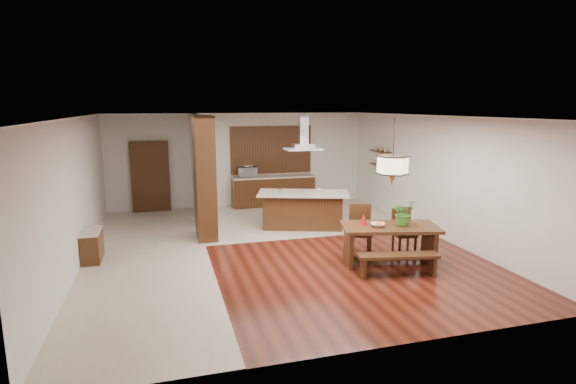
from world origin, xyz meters
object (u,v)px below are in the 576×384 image
object	(u,v)px
dining_chair_left	(360,230)
fruit_bowl	(378,225)
kitchen_island	(303,210)
dining_chair_right	(404,232)
island_cup	(319,190)
dining_table	(389,236)
dining_bench	(398,265)
microwave	(248,172)
pendant_lantern	(393,152)
range_hood	(303,132)
foliage_plant	(403,213)
hallway_console	(92,245)

from	to	relation	value
dining_chair_left	fruit_bowl	world-z (taller)	dining_chair_left
kitchen_island	dining_chair_right	bearing A→B (deg)	-41.73
island_cup	dining_table	bearing A→B (deg)	-80.94
dining_bench	kitchen_island	xyz separation A→B (m)	(-0.70, 3.67, 0.27)
microwave	island_cup	bearing A→B (deg)	-60.28
pendant_lantern	kitchen_island	world-z (taller)	pendant_lantern
range_hood	microwave	distance (m)	3.24
foliage_plant	kitchen_island	size ratio (longest dim) A/B	0.21
hallway_console	island_cup	size ratio (longest dim) A/B	7.68
hallway_console	dining_table	distance (m)	6.04
island_cup	kitchen_island	bearing A→B (deg)	165.61
hallway_console	island_cup	world-z (taller)	island_cup
island_cup	hallway_console	bearing A→B (deg)	-168.37
fruit_bowl	microwave	world-z (taller)	microwave
dining_chair_right	pendant_lantern	distance (m)	1.90
fruit_bowl	kitchen_island	world-z (taller)	kitchen_island
kitchen_island	island_cup	world-z (taller)	island_cup
pendant_lantern	fruit_bowl	distance (m)	1.45
dining_table	foliage_plant	xyz separation A→B (m)	(0.25, -0.04, 0.47)
fruit_bowl	kitchen_island	bearing A→B (deg)	101.08
dining_table	island_cup	distance (m)	2.97
dining_table	range_hood	xyz separation A→B (m)	(-0.86, 3.01, 1.89)
kitchen_island	dining_table	bearing A→B (deg)	-55.37
dining_chair_right	pendant_lantern	bearing A→B (deg)	-137.93
hallway_console	foliage_plant	bearing A→B (deg)	-17.22
dining_chair_left	fruit_bowl	xyz separation A→B (m)	(0.05, -0.67, 0.29)
dining_table	microwave	distance (m)	6.10
island_cup	microwave	xyz separation A→B (m)	(-1.30, 2.91, 0.11)
dining_table	dining_bench	world-z (taller)	dining_table
island_cup	microwave	bearing A→B (deg)	114.13
kitchen_island	dining_bench	bearing A→B (deg)	-60.59
pendant_lantern	dining_bench	bearing A→B (deg)	-103.99
foliage_plant	microwave	size ratio (longest dim) A/B	0.90
fruit_bowl	microwave	bearing A→B (deg)	104.42
hallway_console	foliage_plant	distance (m)	6.33
dining_bench	microwave	distance (m)	6.73
dining_bench	fruit_bowl	bearing A→B (deg)	99.14
hallway_console	dining_table	size ratio (longest dim) A/B	0.43
hallway_console	kitchen_island	distance (m)	5.04
dining_bench	range_hood	size ratio (longest dim) A/B	1.68
dining_table	hallway_console	bearing A→B (deg)	162.47
dining_chair_right	dining_table	bearing A→B (deg)	-137.93
dining_table	pendant_lantern	world-z (taller)	pendant_lantern
dining_chair_left	microwave	xyz separation A→B (m)	(-1.45, 5.14, 0.58)
dining_bench	dining_chair_left	distance (m)	1.38
pendant_lantern	foliage_plant	xyz separation A→B (m)	(0.25, -0.04, -1.20)
dining_table	pendant_lantern	size ratio (longest dim) A/B	1.57
dining_chair_right	range_hood	size ratio (longest dim) A/B	1.09
dining_chair_left	pendant_lantern	bearing A→B (deg)	-45.18
dining_chair_right	microwave	bearing A→B (deg)	119.09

